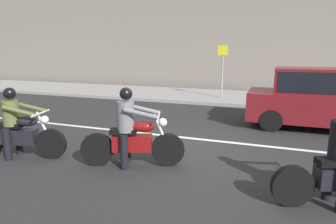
{
  "coord_description": "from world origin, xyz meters",
  "views": [
    {
      "loc": [
        2.17,
        -6.36,
        2.28
      ],
      "look_at": [
        -0.09,
        -0.37,
        0.95
      ],
      "focal_mm": 31.38,
      "sensor_mm": 36.0,
      "label": 1
    }
  ],
  "objects": [
    {
      "name": "sidewalk_slab",
      "position": [
        0.0,
        8.0,
        0.07
      ],
      "size": [
        40.0,
        4.4,
        0.14
      ],
      "primitive_type": "cube",
      "color": "gray",
      "rests_on": "ground_plane"
    },
    {
      "name": "lane_marking_stripe",
      "position": [
        0.01,
        0.9,
        0.0
      ],
      "size": [
        18.0,
        0.14,
        0.01
      ],
      "primitive_type": "cube",
      "color": "silver",
      "rests_on": "ground_plane"
    },
    {
      "name": "parked_hatchback_maroon",
      "position": [
        3.23,
        3.18,
        0.93
      ],
      "size": [
        3.82,
        1.76,
        1.8
      ],
      "color": "maroon",
      "rests_on": "ground_plane"
    },
    {
      "name": "motorcycle_with_rider_gray",
      "position": [
        -0.51,
        -1.33,
        0.65
      ],
      "size": [
        2.01,
        0.93,
        1.6
      ],
      "color": "black",
      "rests_on": "ground_plane"
    },
    {
      "name": "ground_plane",
      "position": [
        0.0,
        0.0,
        0.0
      ],
      "size": [
        80.0,
        80.0,
        0.0
      ],
      "primitive_type": "plane",
      "color": "#252525"
    },
    {
      "name": "street_sign_post",
      "position": [
        -0.3,
        7.32,
        1.62
      ],
      "size": [
        0.44,
        0.08,
        2.43
      ],
      "color": "gray",
      "rests_on": "sidewalk_slab"
    },
    {
      "name": "motorcycle_with_rider_olive",
      "position": [
        -3.04,
        -1.77,
        0.63
      ],
      "size": [
        2.08,
        0.81,
        1.53
      ],
      "color": "black",
      "rests_on": "ground_plane"
    }
  ]
}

